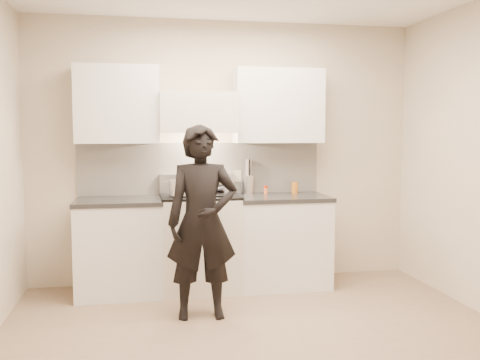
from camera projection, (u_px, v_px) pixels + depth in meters
name	position (u px, v px, depth m)	size (l,w,h in m)	color
ground_plane	(262.00, 341.00, 3.99)	(4.00, 4.00, 0.00)	#886E55
room_shell	(245.00, 127.00, 4.20)	(4.04, 3.54, 2.70)	beige
stove	(200.00, 242.00, 5.29)	(0.76, 0.65, 0.96)	silver
counter_right	(281.00, 240.00, 5.44)	(0.92, 0.67, 0.92)	silver
counter_left	(120.00, 246.00, 5.14)	(0.82, 0.67, 0.92)	silver
wok	(213.00, 182.00, 5.37)	(0.37, 0.46, 0.30)	silver
stock_pot	(180.00, 187.00, 5.10)	(0.31, 0.24, 0.15)	silver
utensil_crock	(248.00, 183.00, 5.57)	(0.13, 0.13, 0.36)	silver
spice_jar	(266.00, 190.00, 5.51)	(0.04, 0.04, 0.09)	orange
oil_glass	(295.00, 188.00, 5.59)	(0.07, 0.07, 0.12)	#BF6D1A
person	(202.00, 222.00, 4.45)	(0.59, 0.39, 1.62)	black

